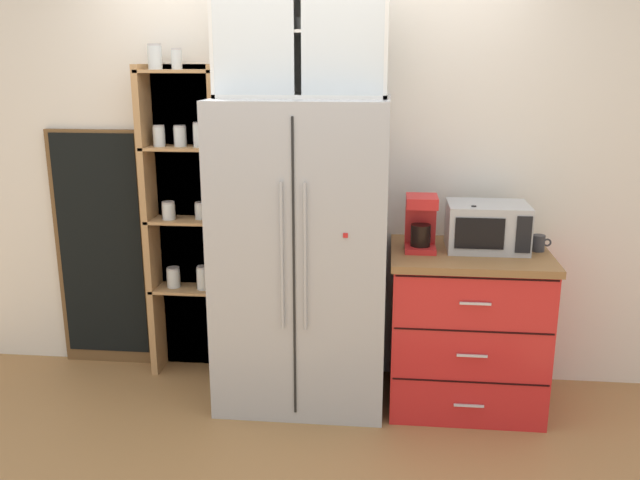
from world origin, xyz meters
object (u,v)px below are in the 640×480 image
Objects in this scene: coffee_maker at (421,222)px; microwave at (487,227)px; mug_navy at (470,239)px; chalkboard_menu at (102,250)px; bottle_cobalt at (472,232)px; mug_charcoal at (539,243)px; refrigerator at (302,254)px.

microwave is at bearing 6.53° from coffee_maker.
chalkboard_menu reaches higher than mug_navy.
coffee_maker is 2.78× the size of mug_navy.
microwave is 0.12m from bottle_cobalt.
mug_charcoal is 0.39m from bottle_cobalt.
mug_navy reaches higher than mug_charcoal.
microwave is at bearing -14.43° from mug_navy.
chalkboard_menu is (-1.99, 0.29, -0.30)m from coffee_maker.
refrigerator is 1.37m from chalkboard_menu.
coffee_maker is 0.28m from bottle_cobalt.
chalkboard_menu reaches higher than mug_charcoal.
bottle_cobalt is 0.17× the size of chalkboard_menu.
coffee_maker is 0.66m from mug_charcoal.
refrigerator is 0.95m from mug_navy.
microwave is 0.37m from coffee_maker.
coffee_maker is (0.66, 0.03, 0.20)m from refrigerator.
refrigerator is 3.97× the size of microwave.
refrigerator reaches higher than microwave.
mug_charcoal is 0.37m from mug_navy.
microwave is 1.42× the size of coffee_maker.
coffee_maker is 0.20× the size of chalkboard_menu.
coffee_maker is 2.91× the size of mug_charcoal.
coffee_maker is at bearing 2.28° from refrigerator.
microwave is at bearing 178.04° from mug_charcoal.
mug_navy is (-0.37, 0.03, 0.00)m from mug_charcoal.
microwave is 0.12m from mug_navy.
mug_navy is at bearing 165.57° from microwave.
microwave reaches higher than mug_charcoal.
mug_charcoal is at bearing 2.55° from refrigerator.
mug_navy is at bearing 5.52° from refrigerator.
chalkboard_menu is (-2.36, 0.25, -0.28)m from microwave.
mug_charcoal is 2.66m from chalkboard_menu.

